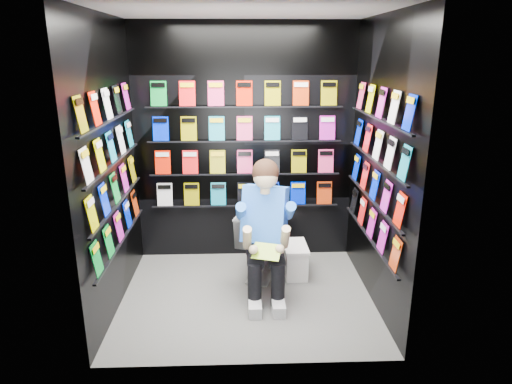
{
  "coord_description": "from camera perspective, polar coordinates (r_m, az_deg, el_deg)",
  "views": [
    {
      "loc": [
        -0.06,
        -3.94,
        2.28
      ],
      "look_at": [
        0.09,
        0.15,
        1.02
      ],
      "focal_mm": 32.0,
      "sensor_mm": 36.0,
      "label": 1
    }
  ],
  "objects": [
    {
      "name": "reader",
      "position": [
        4.33,
        1.09,
        -2.95
      ],
      "size": [
        0.78,
        0.94,
        1.5
      ],
      "primitive_type": null,
      "rotation": [
        0.0,
        0.0,
        -0.31
      ],
      "color": "blue",
      "rests_on": "toilet"
    },
    {
      "name": "toilet",
      "position": [
        4.84,
        0.82,
        -6.16
      ],
      "size": [
        0.63,
        0.84,
        0.73
      ],
      "primitive_type": "imported",
      "rotation": [
        0.0,
        0.0,
        2.83
      ],
      "color": "white",
      "rests_on": "floor"
    },
    {
      "name": "wall_front",
      "position": [
        3.09,
        -0.95,
        -1.31
      ],
      "size": [
        2.4,
        0.04,
        2.6
      ],
      "primitive_type": "cube",
      "color": "black",
      "rests_on": "floor"
    },
    {
      "name": "wall_left",
      "position": [
        4.21,
        -17.81,
        2.85
      ],
      "size": [
        0.04,
        2.0,
        2.6
      ],
      "primitive_type": "cube",
      "color": "black",
      "rests_on": "floor"
    },
    {
      "name": "longbox_lid",
      "position": [
        4.85,
        4.95,
        -6.78
      ],
      "size": [
        0.25,
        0.43,
        0.03
      ],
      "primitive_type": "cube",
      "rotation": [
        0.0,
        0.0,
        0.02
      ],
      "color": "white",
      "rests_on": "longbox"
    },
    {
      "name": "held_comic",
      "position": [
        4.09,
        1.35,
        -7.46
      ],
      "size": [
        0.28,
        0.22,
        0.11
      ],
      "primitive_type": "cube",
      "rotation": [
        -0.96,
        0.0,
        -0.31
      ],
      "color": "green",
      "rests_on": "reader"
    },
    {
      "name": "comics_left",
      "position": [
        4.2,
        -17.43,
        2.93
      ],
      "size": [
        0.06,
        1.7,
        1.37
      ],
      "primitive_type": null,
      "color": "red",
      "rests_on": "wall_left"
    },
    {
      "name": "wall_back",
      "position": [
        5.03,
        -1.43,
        5.89
      ],
      "size": [
        2.4,
        0.04,
        2.6
      ],
      "primitive_type": "cube",
      "color": "black",
      "rests_on": "floor"
    },
    {
      "name": "longbox",
      "position": [
        4.92,
        4.9,
        -8.57
      ],
      "size": [
        0.23,
        0.41,
        0.3
      ],
      "primitive_type": "cube",
      "rotation": [
        0.0,
        0.0,
        0.02
      ],
      "color": "white",
      "rests_on": "floor"
    },
    {
      "name": "wall_right",
      "position": [
        4.24,
        15.2,
        3.18
      ],
      "size": [
        0.04,
        2.0,
        2.6
      ],
      "primitive_type": "cube",
      "color": "black",
      "rests_on": "floor"
    },
    {
      "name": "comics_right",
      "position": [
        4.23,
        14.81,
        3.25
      ],
      "size": [
        0.06,
        1.7,
        1.37
      ],
      "primitive_type": null,
      "color": "red",
      "rests_on": "wall_right"
    },
    {
      "name": "ceiling",
      "position": [
        3.95,
        -1.38,
        21.78
      ],
      "size": [
        2.4,
        2.4,
        0.0
      ],
      "primitive_type": "plane",
      "color": "white",
      "rests_on": "floor"
    },
    {
      "name": "comics_back",
      "position": [
        5.0,
        -1.42,
        5.88
      ],
      "size": [
        2.1,
        0.06,
        1.37
      ],
      "primitive_type": null,
      "color": "red",
      "rests_on": "wall_back"
    },
    {
      "name": "floor",
      "position": [
        4.55,
        -1.14,
        -12.96
      ],
      "size": [
        2.4,
        2.4,
        0.0
      ],
      "primitive_type": "plane",
      "color": "#61615E",
      "rests_on": "ground"
    }
  ]
}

